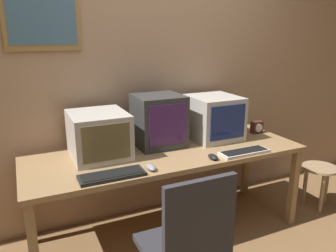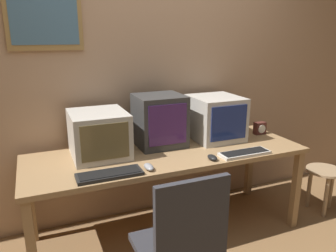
{
  "view_description": "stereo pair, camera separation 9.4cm",
  "coord_description": "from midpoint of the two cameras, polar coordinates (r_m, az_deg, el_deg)",
  "views": [
    {
      "loc": [
        -1.0,
        -1.33,
        1.58
      ],
      "look_at": [
        0.0,
        0.81,
        0.91
      ],
      "focal_mm": 35.0,
      "sensor_mm": 36.0,
      "label": 1
    },
    {
      "loc": [
        -0.91,
        -1.37,
        1.58
      ],
      "look_at": [
        0.0,
        0.81,
        0.91
      ],
      "focal_mm": 35.0,
      "sensor_mm": 36.0,
      "label": 2
    }
  ],
  "objects": [
    {
      "name": "wall_back",
      "position": [
        2.81,
        -5.23,
        10.07
      ],
      "size": [
        8.0,
        0.08,
        2.6
      ],
      "color": "tan",
      "rests_on": "ground_plane"
    },
    {
      "name": "monitor_left",
      "position": [
        2.44,
        -13.06,
        -1.51
      ],
      "size": [
        0.4,
        0.45,
        0.33
      ],
      "color": "#B7B2A8",
      "rests_on": "desk"
    },
    {
      "name": "keyboard_main",
      "position": [
        2.12,
        -10.99,
        -8.41
      ],
      "size": [
        0.42,
        0.15,
        0.03
      ],
      "color": "black",
      "rests_on": "desk"
    },
    {
      "name": "monitor_center",
      "position": [
        2.61,
        -2.62,
        0.96
      ],
      "size": [
        0.37,
        0.36,
        0.41
      ],
      "color": "#333333",
      "rests_on": "desk"
    },
    {
      "name": "mouse_far_corner",
      "position": [
        2.38,
        6.73,
        -5.37
      ],
      "size": [
        0.06,
        0.1,
        0.04
      ],
      "color": "black",
      "rests_on": "desk"
    },
    {
      "name": "monitor_right",
      "position": [
        2.81,
        7.01,
        1.49
      ],
      "size": [
        0.39,
        0.42,
        0.37
      ],
      "color": "#B7B2A8",
      "rests_on": "desk"
    },
    {
      "name": "desk_clock",
      "position": [
        3.06,
        14.36,
        -0.22
      ],
      "size": [
        0.1,
        0.06,
        0.11
      ],
      "color": "#4C231E",
      "rests_on": "desk"
    },
    {
      "name": "mouse_near_keyboard",
      "position": [
        2.19,
        -4.25,
        -7.17
      ],
      "size": [
        0.06,
        0.12,
        0.04
      ],
      "color": "gray",
      "rests_on": "desk"
    },
    {
      "name": "desk",
      "position": [
        2.54,
        -1.06,
        -5.86
      ],
      "size": [
        2.13,
        0.73,
        0.71
      ],
      "color": "#99754C",
      "rests_on": "ground_plane"
    },
    {
      "name": "side_stool",
      "position": [
        3.33,
        24.11,
        -8.05
      ],
      "size": [
        0.32,
        0.32,
        0.41
      ],
      "color": "#9E7F5B",
      "rests_on": "ground_plane"
    },
    {
      "name": "keyboard_side",
      "position": [
        2.53,
        12.1,
        -4.47
      ],
      "size": [
        0.39,
        0.13,
        0.03
      ],
      "color": "beige",
      "rests_on": "desk"
    }
  ]
}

